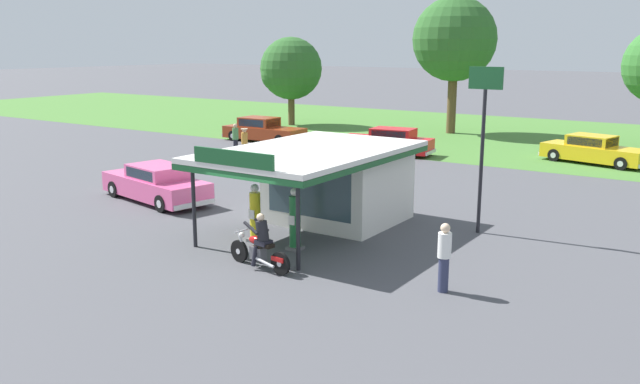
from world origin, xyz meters
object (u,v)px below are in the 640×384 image
object	(u,v)px
roadside_pole_sign	(484,123)
featured_classic_sedan	(156,184)
motorcycle_with_rider	(260,246)
parked_car_back_row_right	(594,151)
gas_pump_nearside	(255,215)
bystander_chatting_near_pumps	(245,143)
parked_car_second_row_spare	(263,130)
gas_pump_offside	(295,221)
bystander_strolling_foreground	(444,256)
bystander_admiring_sedan	(236,139)
parked_car_back_row_centre_left	(387,142)

from	to	relation	value
roadside_pole_sign	featured_classic_sedan	bearing A→B (deg)	-167.39
motorcycle_with_rider	parked_car_back_row_right	size ratio (longest dim) A/B	0.40
gas_pump_nearside	featured_classic_sedan	size ratio (longest dim) A/B	0.33
bystander_chatting_near_pumps	parked_car_second_row_spare	bearing A→B (deg)	120.57
gas_pump_offside	bystander_strolling_foreground	world-z (taller)	gas_pump_offside
featured_classic_sedan	bystander_admiring_sedan	size ratio (longest dim) A/B	3.16
gas_pump_offside	bystander_admiring_sedan	world-z (taller)	gas_pump_offside
roadside_pole_sign	gas_pump_nearside	bearing A→B (deg)	-138.38
gas_pump_nearside	motorcycle_with_rider	bearing A→B (deg)	-47.96
parked_car_back_row_centre_left	bystander_chatting_near_pumps	bearing A→B (deg)	-132.51
gas_pump_nearside	motorcycle_with_rider	distance (m)	2.62
bystander_admiring_sedan	motorcycle_with_rider	bearing A→B (deg)	-47.15
parked_car_back_row_centre_left	parked_car_second_row_spare	distance (m)	9.06
gas_pump_offside	featured_classic_sedan	distance (m)	8.55
parked_car_back_row_right	featured_classic_sedan	bearing A→B (deg)	-124.07
featured_classic_sedan	bystander_chatting_near_pumps	bearing A→B (deg)	109.41
bystander_chatting_near_pumps	roadside_pole_sign	world-z (taller)	roadside_pole_sign
gas_pump_nearside	gas_pump_offside	xyz separation A→B (m)	(1.53, 0.00, 0.04)
bystander_strolling_foreground	motorcycle_with_rider	bearing A→B (deg)	-166.44
gas_pump_nearside	gas_pump_offside	size ratio (longest dim) A/B	0.96
featured_classic_sedan	parked_car_back_row_centre_left	xyz separation A→B (m)	(2.19, 15.20, 0.01)
gas_pump_offside	parked_car_second_row_spare	size ratio (longest dim) A/B	0.34
motorcycle_with_rider	parked_car_back_row_right	world-z (taller)	motorcycle_with_rider
bystander_admiring_sedan	parked_car_back_row_centre_left	bearing A→B (deg)	36.39
parked_car_back_row_centre_left	roadside_pole_sign	distance (m)	16.26
motorcycle_with_rider	parked_car_back_row_centre_left	bearing A→B (deg)	108.16
parked_car_second_row_spare	bystander_chatting_near_pumps	bearing A→B (deg)	-59.43
gas_pump_nearside	bystander_chatting_near_pumps	size ratio (longest dim) A/B	1.08
bystander_admiring_sedan	roadside_pole_sign	bearing A→B (deg)	-23.73
bystander_strolling_foreground	parked_car_second_row_spare	bearing A→B (deg)	138.02
featured_classic_sedan	motorcycle_with_rider	bearing A→B (deg)	-25.49
gas_pump_nearside	motorcycle_with_rider	size ratio (longest dim) A/B	0.81
parked_car_back_row_centre_left	bystander_strolling_foreground	world-z (taller)	bystander_strolling_foreground
bystander_chatting_near_pumps	roadside_pole_sign	size ratio (longest dim) A/B	0.32
gas_pump_nearside	gas_pump_offside	distance (m)	1.53
parked_car_second_row_spare	gas_pump_offside	bearing A→B (deg)	-49.07
parked_car_back_row_centre_left	motorcycle_with_rider	bearing A→B (deg)	-71.84
featured_classic_sedan	gas_pump_nearside	bearing A→B (deg)	-17.38
parked_car_second_row_spare	bystander_admiring_sedan	size ratio (longest dim) A/B	3.17
gas_pump_nearside	bystander_strolling_foreground	bearing A→B (deg)	-6.53
gas_pump_offside	bystander_admiring_sedan	xyz separation A→B (m)	(-12.96, 12.26, 0.07)
parked_car_back_row_right	bystander_admiring_sedan	bearing A→B (deg)	-154.04
featured_classic_sedan	parked_car_back_row_right	distance (m)	22.36
bystander_strolling_foreground	featured_classic_sedan	bearing A→B (deg)	167.89
gas_pump_offside	motorcycle_with_rider	xyz separation A→B (m)	(0.22, -1.94, -0.22)
parked_car_back_row_centre_left	parked_car_back_row_right	world-z (taller)	parked_car_back_row_centre_left
motorcycle_with_rider	parked_car_back_row_right	xyz separation A→B (m)	(4.02, 22.58, 0.02)
motorcycle_with_rider	parked_car_second_row_spare	distance (m)	24.76
parked_car_back_row_right	gas_pump_nearside	bearing A→B (deg)	-105.63
featured_classic_sedan	parked_car_second_row_spare	bearing A→B (deg)	114.09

